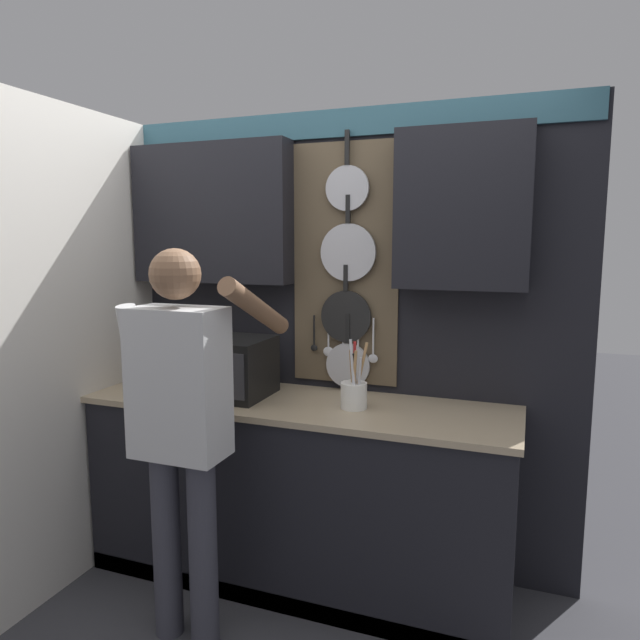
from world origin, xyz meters
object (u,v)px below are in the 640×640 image
object	(u,v)px
knife_block	(166,371)
utensil_crock	(354,392)
microwave	(222,366)
person	(181,413)

from	to	relation	value
knife_block	utensil_crock	xyz separation A→B (m)	(1.04, -0.00, -0.01)
microwave	person	xyz separation A→B (m)	(0.12, -0.54, -0.08)
knife_block	person	size ratio (longest dim) A/B	0.15
microwave	person	size ratio (longest dim) A/B	0.29
microwave	utensil_crock	distance (m)	0.70
microwave	knife_block	bearing A→B (deg)	179.95
person	utensil_crock	bearing A→B (deg)	43.39
knife_block	person	world-z (taller)	person
knife_block	person	bearing A→B (deg)	-49.86
microwave	knife_block	distance (m)	0.34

